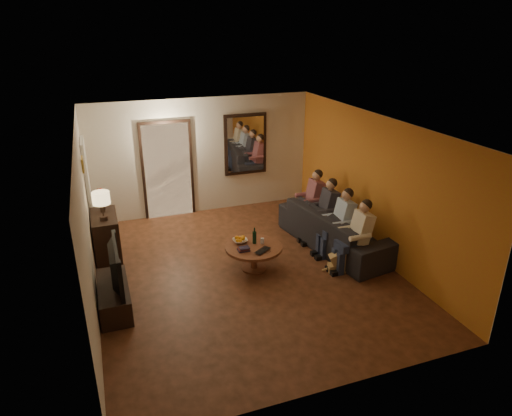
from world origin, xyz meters
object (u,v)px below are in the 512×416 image
object	(u,v)px
person_b	(340,225)
bowl	(240,241)
dog	(343,257)
wine_bottle	(254,235)
person_d	(312,202)
dresser	(106,237)
person_a	(357,238)
coffee_table	(254,257)
tv_stand	(114,297)
laptop	(265,252)
person_c	(325,213)
sofa	(336,228)
tv	(110,266)
table_lamp	(102,206)

from	to	relation	value
person_b	bowl	bearing A→B (deg)	173.29
dog	wine_bottle	distance (m)	1.59
person_b	person_d	world-z (taller)	same
dresser	person_a	bearing A→B (deg)	-24.91
person_a	coffee_table	bearing A→B (deg)	160.57
coffee_table	person_b	bearing A→B (deg)	-0.06
tv_stand	dog	size ratio (longest dim) A/B	2.14
coffee_table	laptop	xyz separation A→B (m)	(0.10, -0.28, 0.24)
dresser	laptop	xyz separation A→B (m)	(2.51, -1.59, 0.04)
tv_stand	dresser	bearing A→B (deg)	90.00
person_c	person_d	distance (m)	0.60
dog	coffee_table	bearing A→B (deg)	172.31
sofa	person_b	size ratio (longest dim) A/B	2.19
tv	wine_bottle	bearing A→B (deg)	-78.33
dresser	wine_bottle	bearing A→B (deg)	-26.19
tv_stand	wine_bottle	xyz separation A→B (m)	(2.46, 0.51, 0.41)
tv	person_d	bearing A→B (deg)	-68.69
person_b	laptop	xyz separation A→B (m)	(-1.61, -0.28, -0.14)
person_c	laptop	size ratio (longest dim) A/B	3.65
person_c	coffee_table	world-z (taller)	person_c
table_lamp	tv	distance (m)	1.55
tv_stand	tv	world-z (taller)	tv
person_a	person_c	bearing A→B (deg)	90.00
dresser	person_d	xyz separation A→B (m)	(4.12, -0.11, 0.17)
dresser	tv	distance (m)	1.75
person_a	table_lamp	bearing A→B (deg)	157.66
person_b	person_d	distance (m)	1.20
sofa	person_d	xyz separation A→B (m)	(-0.10, 0.90, 0.22)
tv	dog	xyz separation A→B (m)	(3.85, -0.20, -0.45)
coffee_table	laptop	world-z (taller)	laptop
dog	bowl	distance (m)	1.83
dresser	dog	distance (m)	4.31
tv_stand	table_lamp	bearing A→B (deg)	90.00
laptop	person_a	bearing A→B (deg)	-45.55
table_lamp	coffee_table	xyz separation A→B (m)	(2.41, -1.09, -0.90)
dog	bowl	size ratio (longest dim) A/B	2.16
sofa	person_b	bearing A→B (deg)	152.62
person_c	coffee_table	xyz separation A→B (m)	(-1.71, -0.60, -0.38)
sofa	wine_bottle	bearing A→B (deg)	87.49
dresser	sofa	bearing A→B (deg)	-13.50
table_lamp	laptop	size ratio (longest dim) A/B	1.64
table_lamp	person_a	bearing A→B (deg)	-22.34
dresser	person_c	size ratio (longest dim) A/B	0.80
table_lamp	person_c	distance (m)	4.18
laptop	dog	bearing A→B (deg)	-48.15
tv	sofa	world-z (taller)	tv
bowl	wine_bottle	size ratio (longest dim) A/B	0.84
bowl	person_d	bearing A→B (deg)	27.41
dog	laptop	size ratio (longest dim) A/B	1.70
dresser	tv_stand	world-z (taller)	dresser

